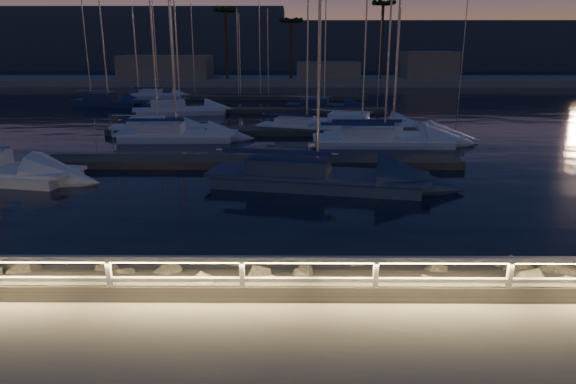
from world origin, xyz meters
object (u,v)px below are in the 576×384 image
at_px(sailboat_c, 389,136).
at_px(sailboat_n, 157,95).
at_px(sailboat_g, 304,127).
at_px(sailboat_k, 322,105).
at_px(sailboat_j, 178,110).
at_px(sailboat_h, 380,139).
at_px(sailboat_l, 359,123).
at_px(sailboat_f, 174,134).
at_px(guard_rail, 194,268).
at_px(sailboat_d, 311,175).
at_px(sailboat_e, 156,128).
at_px(sailboat_i, 107,101).

bearing_deg(sailboat_c, sailboat_n, 126.95).
distance_m(sailboat_g, sailboat_k, 13.82).
bearing_deg(sailboat_k, sailboat_j, -154.66).
xyz_separation_m(sailboat_h, sailboat_k, (-2.62, 18.72, -0.03)).
height_order(sailboat_c, sailboat_k, sailboat_c).
relative_size(sailboat_h, sailboat_l, 1.10).
relative_size(sailboat_f, sailboat_h, 0.89).
xyz_separation_m(guard_rail, sailboat_c, (8.51, 22.60, -0.92)).
distance_m(sailboat_d, sailboat_f, 14.18).
distance_m(sailboat_h, sailboat_j, 21.79).
bearing_deg(sailboat_g, sailboat_l, 45.42).
xyz_separation_m(sailboat_e, sailboat_i, (-9.47, 17.05, 0.05)).
height_order(sailboat_d, sailboat_l, sailboat_d).
height_order(sailboat_h, sailboat_n, sailboat_h).
relative_size(sailboat_f, sailboat_j, 0.94).
bearing_deg(sailboat_e, guard_rail, -76.32).
xyz_separation_m(sailboat_e, sailboat_k, (12.77, 14.22, -0.02)).
height_order(guard_rail, sailboat_e, sailboat_e).
height_order(sailboat_e, sailboat_k, sailboat_k).
bearing_deg(sailboat_g, guard_rail, -77.35).
relative_size(sailboat_d, sailboat_l, 1.21).
bearing_deg(sailboat_i, guard_rail, -51.93).
xyz_separation_m(sailboat_h, sailboat_i, (-24.85, 21.55, 0.04)).
height_order(sailboat_c, sailboat_f, sailboat_c).
height_order(sailboat_g, sailboat_n, sailboat_g).
bearing_deg(guard_rail, sailboat_k, 82.67).
bearing_deg(sailboat_i, sailboat_h, -24.39).
height_order(sailboat_f, sailboat_i, sailboat_i).
bearing_deg(sailboat_h, sailboat_e, 164.60).
xyz_separation_m(sailboat_e, sailboat_g, (10.68, 0.56, -0.02)).
bearing_deg(sailboat_l, sailboat_e, -153.01).
distance_m(sailboat_e, sailboat_g, 10.70).
bearing_deg(sailboat_l, sailboat_c, -62.80).
height_order(sailboat_e, sailboat_n, sailboat_e).
distance_m(sailboat_g, sailboat_j, 14.91).
height_order(sailboat_j, sailboat_k, sailboat_j).
xyz_separation_m(guard_rail, sailboat_k, (5.19, 40.37, -0.97)).
bearing_deg(guard_rail, sailboat_j, 102.70).
bearing_deg(sailboat_g, sailboat_d, -70.83).
relative_size(guard_rail, sailboat_h, 2.91).
relative_size(sailboat_i, sailboat_j, 0.96).
bearing_deg(sailboat_c, sailboat_h, -127.53).
height_order(sailboat_g, sailboat_h, sailboat_h).
bearing_deg(sailboat_k, sailboat_d, -85.36).
relative_size(sailboat_i, sailboat_k, 1.09).
xyz_separation_m(sailboat_c, sailboat_f, (-14.18, 0.63, -0.01)).
bearing_deg(sailboat_i, sailboat_j, -20.97).
height_order(sailboat_d, sailboat_g, sailboat_d).
height_order(sailboat_e, sailboat_l, sailboat_l).
xyz_separation_m(sailboat_d, sailboat_j, (-11.29, 24.37, -0.00)).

